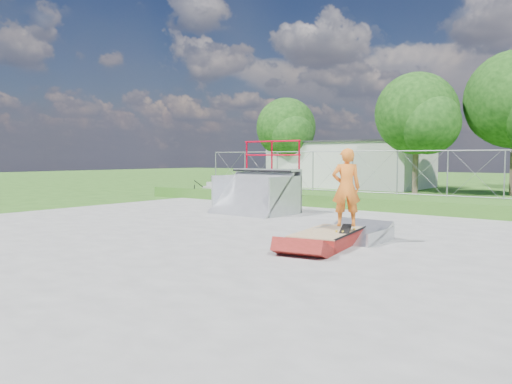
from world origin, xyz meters
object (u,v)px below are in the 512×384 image
(grind_box, at_px, (329,238))
(skater, at_px, (346,191))
(flat_bank_ramp, at_px, (354,233))
(quarter_pipe, at_px, (254,177))

(grind_box, xyz_separation_m, skater, (0.33, 0.21, 1.10))
(flat_bank_ramp, bearing_deg, quarter_pipe, 150.42)
(flat_bank_ramp, height_order, skater, skater)
(flat_bank_ramp, relative_size, skater, 0.86)
(skater, bearing_deg, flat_bank_ramp, -113.86)
(skater, bearing_deg, grind_box, -1.52)
(grind_box, bearing_deg, flat_bank_ramp, 66.26)
(quarter_pipe, distance_m, flat_bank_ramp, 6.41)
(quarter_pipe, distance_m, skater, 6.74)
(quarter_pipe, height_order, flat_bank_ramp, quarter_pipe)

